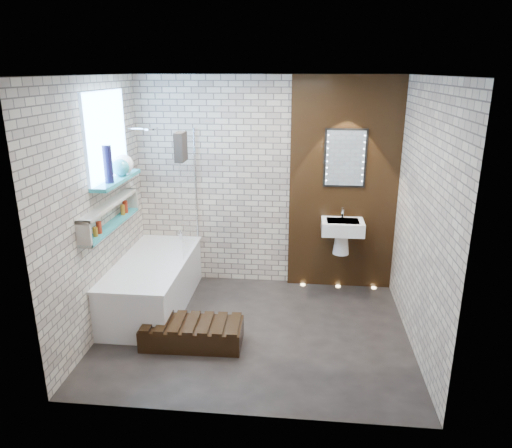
# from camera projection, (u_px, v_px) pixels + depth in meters

# --- Properties ---
(ground) EXTENTS (3.20, 3.20, 0.00)m
(ground) POSITION_uv_depth(u_px,v_px,m) (255.00, 331.00, 5.08)
(ground) COLOR black
(ground) RESTS_ON ground
(room_shell) EXTENTS (3.24, 3.20, 2.60)m
(room_shell) POSITION_uv_depth(u_px,v_px,m) (254.00, 214.00, 4.68)
(room_shell) COLOR gray
(room_shell) RESTS_ON ground
(walnut_panel) EXTENTS (1.30, 0.06, 2.60)m
(walnut_panel) POSITION_uv_depth(u_px,v_px,m) (343.00, 186.00, 5.79)
(walnut_panel) COLOR black
(walnut_panel) RESTS_ON ground
(clerestory_window) EXTENTS (0.18, 1.00, 0.94)m
(clerestory_window) POSITION_uv_depth(u_px,v_px,m) (108.00, 145.00, 4.98)
(clerestory_window) COLOR #7FADE0
(clerestory_window) RESTS_ON room_shell
(display_niche) EXTENTS (0.14, 1.30, 0.26)m
(display_niche) POSITION_uv_depth(u_px,v_px,m) (111.00, 215.00, 5.00)
(display_niche) COLOR teal
(display_niche) RESTS_ON room_shell
(bathtub) EXTENTS (0.79, 1.74, 0.70)m
(bathtub) POSITION_uv_depth(u_px,v_px,m) (154.00, 283.00, 5.53)
(bathtub) COLOR white
(bathtub) RESTS_ON ground
(bath_screen) EXTENTS (0.01, 0.78, 1.40)m
(bath_screen) POSITION_uv_depth(u_px,v_px,m) (189.00, 192.00, 5.61)
(bath_screen) COLOR white
(bath_screen) RESTS_ON bathtub
(towel) EXTENTS (0.09, 0.24, 0.32)m
(towel) POSITION_uv_depth(u_px,v_px,m) (181.00, 147.00, 5.18)
(towel) COLOR black
(towel) RESTS_ON bath_screen
(shower_head) EXTENTS (0.18, 0.18, 0.02)m
(shower_head) POSITION_uv_depth(u_px,v_px,m) (151.00, 129.00, 5.49)
(shower_head) COLOR silver
(shower_head) RESTS_ON room_shell
(washbasin) EXTENTS (0.50, 0.36, 0.58)m
(washbasin) POSITION_uv_depth(u_px,v_px,m) (342.00, 231.00, 5.76)
(washbasin) COLOR white
(washbasin) RESTS_ON walnut_panel
(led_mirror) EXTENTS (0.50, 0.02, 0.70)m
(led_mirror) POSITION_uv_depth(u_px,v_px,m) (345.00, 158.00, 5.65)
(led_mirror) COLOR black
(led_mirror) RESTS_ON walnut_panel
(walnut_step) EXTENTS (1.01, 0.47, 0.22)m
(walnut_step) POSITION_uv_depth(u_px,v_px,m) (192.00, 334.00, 4.82)
(walnut_step) COLOR black
(walnut_step) RESTS_ON ground
(niche_bottles) EXTENTS (0.06, 0.86, 0.14)m
(niche_bottles) POSITION_uv_depth(u_px,v_px,m) (114.00, 216.00, 5.08)
(niche_bottles) COLOR maroon
(niche_bottles) RESTS_ON display_niche
(sill_vases) EXTENTS (0.22, 0.56, 0.38)m
(sill_vases) POSITION_uv_depth(u_px,v_px,m) (120.00, 165.00, 5.14)
(sill_vases) COLOR teal
(sill_vases) RESTS_ON clerestory_window
(floor_uplights) EXTENTS (0.96, 0.06, 0.01)m
(floor_uplights) POSITION_uv_depth(u_px,v_px,m) (338.00, 286.00, 6.12)
(floor_uplights) COLOR #FFD899
(floor_uplights) RESTS_ON ground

